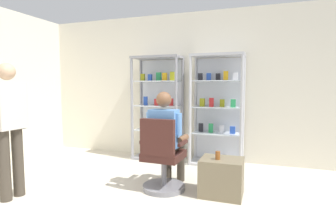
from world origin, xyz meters
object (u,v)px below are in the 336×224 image
Objects in this scene: display_cabinet_left at (159,107)px; storage_crate at (222,177)px; tea_glass at (218,155)px; office_chair at (162,161)px; display_cabinet_right at (217,109)px; seated_shopkeeper at (167,135)px; standing_customer at (9,122)px.

display_cabinet_left is 2.12m from storage_crate.
office_chair is at bearing -174.99° from tea_glass.
seated_shopkeeper is (-0.45, -1.36, -0.25)m from display_cabinet_right.
display_cabinet_right is 3.14m from standing_customer.
display_cabinet_left and display_cabinet_right have the same top height.
standing_customer is (-2.34, -0.88, 0.42)m from tea_glass.
display_cabinet_right is at bearing -0.04° from display_cabinet_left.
display_cabinet_right reaches higher than storage_crate.
display_cabinet_right is (1.10, -0.00, -0.00)m from display_cabinet_left.
tea_glass is at bearing -47.37° from display_cabinet_left.
tea_glass is at bearing -133.67° from storage_crate.
tea_glass is at bearing -80.38° from display_cabinet_right.
standing_customer is at bearing -131.83° from display_cabinet_right.
display_cabinet_right is 1.55m from tea_glass.
display_cabinet_left is at bearing 115.51° from seated_shopkeeper.
office_chair is at bearing -106.62° from display_cabinet_right.
display_cabinet_left is 2.04m from tea_glass.
display_cabinet_left reaches higher than standing_customer.
standing_customer is at bearing -149.20° from seated_shopkeeper.
display_cabinet_right is 18.56× the size of tea_glass.
storage_crate is at bearing 21.20° from standing_customer.
seated_shopkeeper is 1.93m from standing_customer.
seated_shopkeeper reaches higher than storage_crate.
display_cabinet_right reaches higher than standing_customer.
office_chair is 9.38× the size of tea_glass.
display_cabinet_left is 1.17× the size of standing_customer.
office_chair is (-0.45, -1.52, -0.57)m from display_cabinet_right.
display_cabinet_right is 1.17× the size of standing_customer.
tea_glass is at bearing 20.57° from standing_customer.
display_cabinet_left is at bearing 66.95° from standing_customer.
tea_glass is at bearing -8.30° from seated_shopkeeper.
display_cabinet_left is 1.10m from display_cabinet_right.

